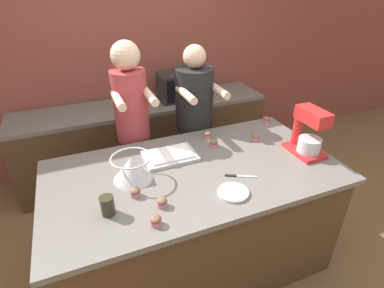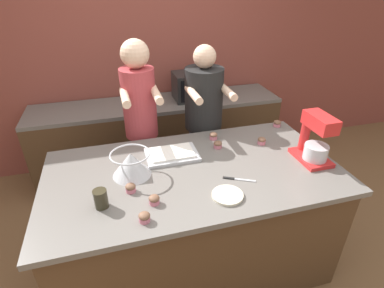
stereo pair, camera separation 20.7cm
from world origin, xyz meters
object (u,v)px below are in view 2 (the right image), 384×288
Objects in this scene: small_plate at (227,195)px; cupcake_4 at (218,144)px; person_right at (203,129)px; microwave_oven at (196,86)px; cupcake_2 at (262,141)px; mixing_bowl at (131,164)px; cupcake_0 at (154,200)px; baking_tray at (172,154)px; cupcake_5 at (277,123)px; cupcake_3 at (131,188)px; stand_mixer at (315,141)px; drinking_glass at (101,199)px; cupcake_1 at (144,217)px; cupcake_6 at (213,136)px; knife at (237,179)px; person_left at (142,130)px.

cupcake_4 is (0.15, 0.58, 0.02)m from small_plate.
person_right is 0.78m from microwave_oven.
cupcake_2 is (0.18, -1.26, -0.07)m from microwave_oven.
cupcake_0 is at bearing -73.98° from mixing_bowl.
baking_tray reaches higher than small_plate.
cupcake_5 is (0.62, -0.26, 0.10)m from person_right.
cupcake_4 is at bearing 27.17° from cupcake_3.
stand_mixer is at bearing -94.37° from cupcake_5.
cupcake_1 is (0.23, -0.19, -0.03)m from drinking_glass.
cupcake_6 is at bearing 23.92° from baking_tray.
stand_mixer is 0.80m from small_plate.
knife is at bearing -49.06° from baking_tray.
mixing_bowl reaches higher than drinking_glass.
drinking_glass reaches higher than cupcake_0.
person_left is at bearing 83.29° from cupcake_1.
cupcake_1 is at bearing -161.30° from knife.
cupcake_0 is 0.91m from cupcake_6.
cupcake_0 and cupcake_2 have the same top height.
mixing_bowl is 0.36m from cupcake_0.
stand_mixer is 5.52× the size of cupcake_4.
baking_tray is (-0.41, -0.51, 0.09)m from person_right.
person_left is 0.65m from cupcake_6.
stand_mixer reaches higher than microwave_oven.
drinking_glass is 1.70m from cupcake_5.
cupcake_0 is 0.20m from cupcake_3.
microwave_oven reaches higher than baking_tray.
stand_mixer is 0.93× the size of baking_tray.
stand_mixer is at bearing 4.24° from drinking_glass.
knife is 3.09× the size of cupcake_4.
person_left is at bearing 76.96° from mixing_bowl.
small_plate is 2.99× the size of cupcake_4.
small_plate is 0.97× the size of knife.
cupcake_0 and cupcake_5 have the same top height.
cupcake_0 is at bearing -171.28° from knife.
baking_tray is 0.60m from small_plate.
cupcake_0 is at bearing -113.72° from baking_tray.
cupcake_3 is at bearing -102.04° from person_left.
cupcake_1 is 1.00× the size of cupcake_4.
cupcake_0 is (-0.63, -1.00, 0.10)m from person_right.
stand_mixer is at bearing -40.37° from cupcake_6.
knife is (-0.63, -0.08, -0.16)m from stand_mixer.
cupcake_5 is at bearing 33.41° from cupcake_1.
cupcake_4 is at bearing 87.05° from knife.
microwave_oven is (0.88, 1.41, 0.01)m from mixing_bowl.
person_right is 0.92m from knife.
cupcake_5 and cupcake_6 have the same top height.
cupcake_5 is (0.47, -1.01, -0.07)m from microwave_oven.
cupcake_1 is at bearing -149.16° from cupcake_2.
cupcake_1 is 1.06m from cupcake_6.
cupcake_3 is at bearing -134.96° from baking_tray.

